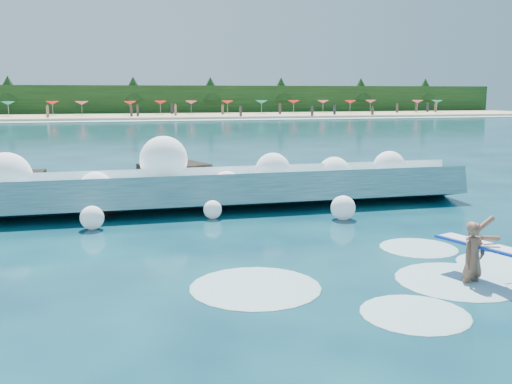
# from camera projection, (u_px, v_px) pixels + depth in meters

# --- Properties ---
(ground) EXTENTS (200.00, 200.00, 0.00)m
(ground) POSITION_uv_depth(u_px,v_px,m) (214.00, 261.00, 13.00)
(ground) COLOR #072239
(ground) RESTS_ON ground
(beach) EXTENTS (140.00, 20.00, 0.40)m
(beach) POSITION_uv_depth(u_px,v_px,m) (123.00, 116.00, 87.36)
(beach) COLOR tan
(beach) RESTS_ON ground
(wet_band) EXTENTS (140.00, 5.00, 0.08)m
(wet_band) POSITION_uv_depth(u_px,v_px,m) (125.00, 121.00, 76.89)
(wet_band) COLOR silver
(wet_band) RESTS_ON ground
(treeline) EXTENTS (140.00, 4.00, 5.00)m
(treeline) POSITION_uv_depth(u_px,v_px,m) (121.00, 100.00, 96.50)
(treeline) COLOR black
(treeline) RESTS_ON ground
(breaking_wave) EXTENTS (19.21, 2.94, 1.66)m
(breaking_wave) POSITION_uv_depth(u_px,v_px,m) (186.00, 191.00, 18.95)
(breaking_wave) COLOR teal
(breaking_wave) RESTS_ON ground
(rock_cluster) EXTENTS (8.35, 3.56, 1.51)m
(rock_cluster) POSITION_uv_depth(u_px,v_px,m) (85.00, 192.00, 19.30)
(rock_cluster) COLOR black
(rock_cluster) RESTS_ON ground
(surfer_with_board) EXTENTS (1.16, 2.79, 1.55)m
(surfer_with_board) POSITION_uv_depth(u_px,v_px,m) (476.00, 257.00, 11.35)
(surfer_with_board) COLOR brown
(surfer_with_board) RESTS_ON ground
(wave_spray) EXTENTS (15.63, 4.72, 2.39)m
(wave_spray) POSITION_uv_depth(u_px,v_px,m) (159.00, 176.00, 18.59)
(wave_spray) COLOR white
(wave_spray) RESTS_ON ground
(surf_foam) EXTENTS (9.69, 5.87, 0.13)m
(surf_foam) POSITION_uv_depth(u_px,v_px,m) (414.00, 280.00, 11.67)
(surf_foam) COLOR silver
(surf_foam) RESTS_ON ground
(beach_umbrellas) EXTENTS (112.23, 6.52, 0.50)m
(beach_umbrellas) POSITION_uv_depth(u_px,v_px,m) (122.00, 103.00, 88.74)
(beach_umbrellas) COLOR red
(beach_umbrellas) RESTS_ON ground
(beachgoers) EXTENTS (97.54, 13.12, 1.93)m
(beachgoers) POSITION_uv_depth(u_px,v_px,m) (149.00, 111.00, 85.23)
(beachgoers) COLOR #3F332D
(beachgoers) RESTS_ON ground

